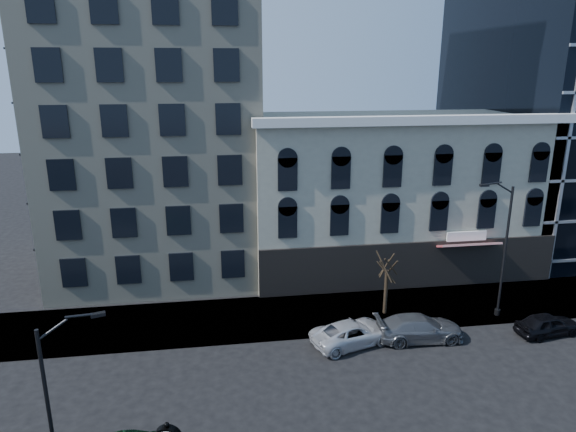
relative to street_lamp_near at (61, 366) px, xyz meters
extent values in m
plane|color=black|center=(7.14, 5.84, -6.01)|extent=(160.00, 160.00, 0.00)
cube|color=gray|center=(7.14, 13.84, -5.95)|extent=(160.00, 6.00, 0.12)
cube|color=beige|center=(1.14, 24.84, 12.99)|extent=(15.00, 15.00, 38.00)
cube|color=#B8B197|center=(19.14, 21.84, -0.01)|extent=(22.00, 10.00, 12.00)
cube|color=white|center=(19.14, 16.64, 6.19)|extent=(22.60, 0.80, 0.60)
cube|color=black|center=(19.14, 16.79, -4.21)|extent=(22.00, 0.30, 3.60)
cube|color=maroon|center=(23.14, 16.24, -2.61)|extent=(4.50, 1.18, 0.55)
sphere|color=black|center=(3.45, -1.39, -1.65)|extent=(0.18, 0.18, 0.18)
cylinder|color=black|center=(-0.55, -0.16, -2.20)|extent=(0.14, 0.14, 7.38)
cube|color=black|center=(1.01, 0.30, 1.61)|extent=(0.51, 0.32, 0.12)
cylinder|color=black|center=(23.18, 11.84, -1.62)|extent=(0.16, 0.16, 8.55)
cylinder|color=black|center=(23.18, 11.84, -5.69)|extent=(0.36, 0.36, 0.40)
cube|color=black|center=(21.29, 11.80, 2.80)|extent=(0.55, 0.23, 0.14)
cylinder|color=#2F2417|center=(16.05, 13.20, -4.41)|extent=(0.25, 0.25, 2.97)
imported|color=silver|center=(12.94, 9.92, -5.33)|extent=(5.39, 3.64, 1.37)
imported|color=#595B60|center=(17.00, 9.79, -5.25)|extent=(5.31, 2.30, 1.52)
imported|color=black|center=(24.92, 9.23, -5.34)|extent=(4.15, 2.09, 1.35)
camera|label=1|loc=(5.31, -16.00, 9.66)|focal=32.00mm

